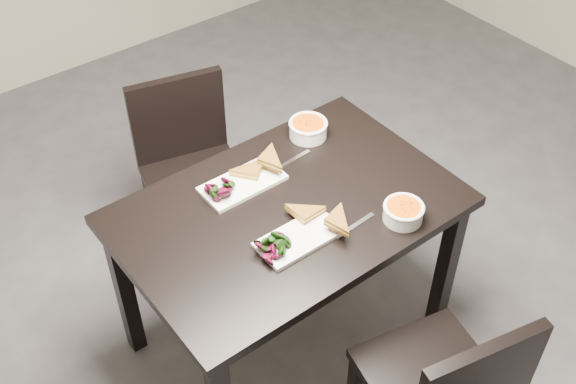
{
  "coord_description": "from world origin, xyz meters",
  "views": [
    {
      "loc": [
        -1.35,
        -1.43,
        2.49
      ],
      "look_at": [
        -0.24,
        0.01,
        0.82
      ],
      "focal_mm": 44.01,
      "sensor_mm": 36.0,
      "label": 1
    }
  ],
  "objects_px": {
    "plate_far": "(243,183)",
    "table": "(288,226)",
    "plate_near": "(299,238)",
    "chair_far": "(189,161)",
    "soup_bowl_near": "(403,211)",
    "soup_bowl_far": "(308,128)"
  },
  "relations": [
    {
      "from": "plate_far",
      "to": "soup_bowl_far",
      "type": "relative_size",
      "value": 1.99
    },
    {
      "from": "plate_far",
      "to": "table",
      "type": "bearing_deg",
      "value": -71.97
    },
    {
      "from": "plate_near",
      "to": "plate_far",
      "type": "height_order",
      "value": "same"
    },
    {
      "from": "chair_far",
      "to": "soup_bowl_near",
      "type": "relative_size",
      "value": 5.87
    },
    {
      "from": "chair_far",
      "to": "soup_bowl_far",
      "type": "height_order",
      "value": "chair_far"
    },
    {
      "from": "chair_far",
      "to": "plate_near",
      "type": "relative_size",
      "value": 2.86
    },
    {
      "from": "chair_far",
      "to": "soup_bowl_near",
      "type": "xyz_separation_m",
      "value": [
        0.28,
        -1.01,
        0.3
      ]
    },
    {
      "from": "plate_far",
      "to": "soup_bowl_far",
      "type": "bearing_deg",
      "value": 12.35
    },
    {
      "from": "plate_near",
      "to": "table",
      "type": "bearing_deg",
      "value": 65.56
    },
    {
      "from": "table",
      "to": "plate_far",
      "type": "distance_m",
      "value": 0.23
    },
    {
      "from": "soup_bowl_near",
      "to": "plate_far",
      "type": "distance_m",
      "value": 0.6
    },
    {
      "from": "table",
      "to": "plate_far",
      "type": "xyz_separation_m",
      "value": [
        -0.06,
        0.19,
        0.11
      ]
    },
    {
      "from": "plate_near",
      "to": "soup_bowl_far",
      "type": "xyz_separation_m",
      "value": [
        0.38,
        0.43,
        0.03
      ]
    },
    {
      "from": "chair_far",
      "to": "plate_near",
      "type": "distance_m",
      "value": 0.91
    },
    {
      "from": "soup_bowl_near",
      "to": "soup_bowl_far",
      "type": "height_order",
      "value": "soup_bowl_far"
    },
    {
      "from": "soup_bowl_near",
      "to": "plate_far",
      "type": "height_order",
      "value": "soup_bowl_near"
    },
    {
      "from": "plate_far",
      "to": "chair_far",
      "type": "bearing_deg",
      "value": 83.28
    },
    {
      "from": "table",
      "to": "soup_bowl_near",
      "type": "xyz_separation_m",
      "value": [
        0.28,
        -0.29,
        0.14
      ]
    },
    {
      "from": "chair_far",
      "to": "soup_bowl_near",
      "type": "bearing_deg",
      "value": -60.37
    },
    {
      "from": "table",
      "to": "chair_far",
      "type": "distance_m",
      "value": 0.73
    },
    {
      "from": "table",
      "to": "plate_near",
      "type": "relative_size",
      "value": 4.04
    },
    {
      "from": "soup_bowl_near",
      "to": "chair_far",
      "type": "bearing_deg",
      "value": 105.52
    }
  ]
}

